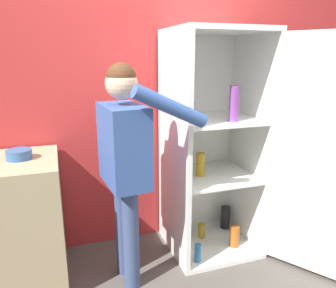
% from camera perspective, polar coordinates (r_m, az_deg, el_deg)
% --- Properties ---
extents(wall_back, '(7.00, 0.06, 2.55)m').
position_cam_1_polar(wall_back, '(2.76, -2.86, 8.77)').
color(wall_back, '#B72D2D').
rests_on(wall_back, ground_plane).
extents(refrigerator, '(1.12, 1.25, 1.77)m').
position_cam_1_polar(refrigerator, '(2.62, 11.24, -0.80)').
color(refrigerator, white).
rests_on(refrigerator, ground_plane).
extents(person, '(0.64, 0.58, 1.54)m').
position_cam_1_polar(person, '(2.18, -7.46, -1.38)').
color(person, '#384770').
rests_on(person, ground_plane).
extents(counter, '(0.65, 0.64, 0.92)m').
position_cam_1_polar(counter, '(2.55, -25.29, -12.50)').
color(counter, tan).
rests_on(counter, ground_plane).
extents(bowl, '(0.16, 0.16, 0.06)m').
position_cam_1_polar(bowl, '(2.38, -24.52, -1.66)').
color(bowl, '#335B8E').
rests_on(bowl, counter).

